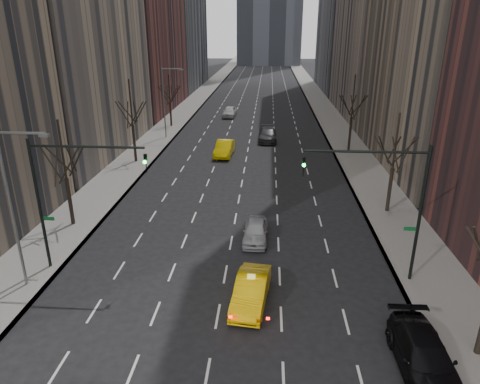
# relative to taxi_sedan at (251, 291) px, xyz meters

# --- Properties ---
(sidewalk_left) EXTENTS (4.50, 320.00, 0.15)m
(sidewalk_left) POSITION_rel_taxi_sedan_xyz_m (-13.91, 60.77, -0.69)
(sidewalk_left) COLOR slate
(sidewalk_left) RESTS_ON ground
(sidewalk_right) EXTENTS (4.50, 320.00, 0.15)m
(sidewalk_right) POSITION_rel_taxi_sedan_xyz_m (10.59, 60.77, -0.69)
(sidewalk_right) COLOR slate
(sidewalk_right) RESTS_ON ground
(tree_lw_b) EXTENTS (3.36, 3.50, 7.82)m
(tree_lw_b) POSITION_rel_taxi_sedan_xyz_m (-13.66, 8.77, 2.95)
(tree_lw_b) COLOR black
(tree_lw_b) RESTS_ON ground
(tree_lw_c) EXTENTS (3.36, 3.50, 8.74)m
(tree_lw_c) POSITION_rel_taxi_sedan_xyz_m (-13.66, 24.77, 3.27)
(tree_lw_c) COLOR black
(tree_lw_c) RESTS_ON ground
(tree_lw_d) EXTENTS (3.36, 3.50, 7.36)m
(tree_lw_d) POSITION_rel_taxi_sedan_xyz_m (-13.66, 42.77, 2.79)
(tree_lw_d) COLOR black
(tree_lw_d) RESTS_ON ground
(tree_rw_b) EXTENTS (3.36, 3.50, 7.82)m
(tree_rw_b) POSITION_rel_taxi_sedan_xyz_m (10.34, 12.77, 2.95)
(tree_rw_b) COLOR black
(tree_rw_b) RESTS_ON ground
(tree_rw_c) EXTENTS (3.36, 3.50, 8.74)m
(tree_rw_c) POSITION_rel_taxi_sedan_xyz_m (10.34, 30.77, 3.27)
(tree_rw_c) COLOR black
(tree_rw_c) RESTS_ON ground
(traffic_mast_left) EXTENTS (6.69, 0.39, 8.00)m
(traffic_mast_left) POSITION_rel_taxi_sedan_xyz_m (-10.77, 2.77, 4.72)
(traffic_mast_left) COLOR black
(traffic_mast_left) RESTS_ON ground
(traffic_mast_right) EXTENTS (6.69, 0.39, 8.00)m
(traffic_mast_right) POSITION_rel_taxi_sedan_xyz_m (7.45, 2.77, 4.72)
(traffic_mast_right) COLOR black
(traffic_mast_right) RESTS_ON ground
(streetlight_near) EXTENTS (2.83, 0.22, 9.00)m
(streetlight_near) POSITION_rel_taxi_sedan_xyz_m (-12.50, 0.77, 4.85)
(streetlight_near) COLOR slate
(streetlight_near) RESTS_ON ground
(streetlight_far) EXTENTS (2.83, 0.22, 9.00)m
(streetlight_far) POSITION_rel_taxi_sedan_xyz_m (-12.50, 35.77, 4.85)
(streetlight_far) COLOR slate
(streetlight_far) RESTS_ON ground
(taxi_sedan) EXTENTS (2.17, 4.83, 1.54)m
(taxi_sedan) POSITION_rel_taxi_sedan_xyz_m (0.00, 0.00, 0.00)
(taxi_sedan) COLOR #FFC405
(taxi_sedan) RESTS_ON ground
(silver_sedan_ahead) EXTENTS (1.79, 4.20, 1.41)m
(silver_sedan_ahead) POSITION_rel_taxi_sedan_xyz_m (0.00, 7.28, -0.06)
(silver_sedan_ahead) COLOR #A6A9AE
(silver_sedan_ahead) RESTS_ON ground
(parked_suv_black) EXTENTS (2.24, 5.45, 1.58)m
(parked_suv_black) POSITION_rel_taxi_sedan_xyz_m (7.54, -4.40, 0.02)
(parked_suv_black) COLOR black
(parked_suv_black) RESTS_ON ground
(far_taxi) EXTENTS (2.08, 5.27, 1.71)m
(far_taxi) POSITION_rel_taxi_sedan_xyz_m (-4.23, 28.01, 0.08)
(far_taxi) COLOR #FFD805
(far_taxi) RESTS_ON ground
(far_suv_grey) EXTENTS (2.34, 5.66, 1.64)m
(far_suv_grey) POSITION_rel_taxi_sedan_xyz_m (0.65, 35.22, 0.05)
(far_suv_grey) COLOR #2D2D32
(far_suv_grey) RESTS_ON ground
(far_car_white) EXTENTS (2.20, 4.96, 1.66)m
(far_car_white) POSITION_rel_taxi_sedan_xyz_m (-5.65, 50.78, 0.06)
(far_car_white) COLOR silver
(far_car_white) RESTS_ON ground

